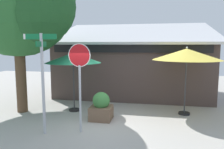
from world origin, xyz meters
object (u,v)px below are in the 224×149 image
object	(u,v)px
shade_tree	(20,0)
sidewalk_planter	(101,107)
street_sign_post	(42,73)
patio_umbrella_forest_green_left	(73,58)
stop_sign	(80,72)
patio_umbrella_mustard_center	(187,55)

from	to	relation	value
shade_tree	sidewalk_planter	world-z (taller)	shade_tree
street_sign_post	sidewalk_planter	distance (m)	2.59
sidewalk_planter	shade_tree	bearing A→B (deg)	175.40
patio_umbrella_forest_green_left	sidewalk_planter	bearing A→B (deg)	-31.75
stop_sign	patio_umbrella_mustard_center	distance (m)	4.29
street_sign_post	shade_tree	size ratio (longest dim) A/B	0.45
patio_umbrella_forest_green_left	shade_tree	bearing A→B (deg)	-162.64
stop_sign	patio_umbrella_mustard_center	world-z (taller)	stop_sign
street_sign_post	patio_umbrella_forest_green_left	distance (m)	2.50
patio_umbrella_mustard_center	sidewalk_planter	size ratio (longest dim) A/B	2.60
street_sign_post	shade_tree	distance (m)	3.68
patio_umbrella_mustard_center	shade_tree	xyz separation A→B (m)	(-6.35, -0.96, 2.10)
stop_sign	patio_umbrella_forest_green_left	distance (m)	2.38
patio_umbrella_forest_green_left	patio_umbrella_mustard_center	distance (m)	4.49
stop_sign	sidewalk_planter	xyz separation A→B (m)	(0.36, 1.29, -1.46)
stop_sign	patio_umbrella_mustard_center	bearing A→B (deg)	35.98
stop_sign	patio_umbrella_forest_green_left	xyz separation A→B (m)	(-1.02, 2.14, 0.29)
patio_umbrella_mustard_center	patio_umbrella_forest_green_left	bearing A→B (deg)	-175.28
street_sign_post	stop_sign	bearing A→B (deg)	17.98
patio_umbrella_forest_green_left	patio_umbrella_mustard_center	bearing A→B (deg)	4.72
street_sign_post	stop_sign	distance (m)	1.11
shade_tree	patio_umbrella_forest_green_left	bearing A→B (deg)	17.36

